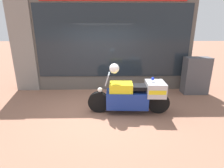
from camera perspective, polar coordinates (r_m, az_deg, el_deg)
name	(u,v)px	position (r m, az deg, el deg)	size (l,w,h in m)	color
ground_plane	(102,109)	(5.28, -3.37, -8.25)	(60.00, 60.00, 0.00)	#8E604C
shop_building	(92,42)	(6.79, -6.49, 13.32)	(6.71, 0.55, 3.60)	#56514C
window_display	(112,76)	(7.02, 0.03, 2.67)	(5.41, 0.30, 2.09)	slate
paramedic_motorcycle	(133,95)	(4.93, 6.99, -3.62)	(2.30, 0.69, 1.15)	black
utility_cabinet	(196,76)	(7.06, 25.66, 2.48)	(0.88, 0.48, 1.34)	#4C4C51
white_helmet	(114,68)	(4.69, 0.74, 5.09)	(0.27, 0.27, 0.27)	white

